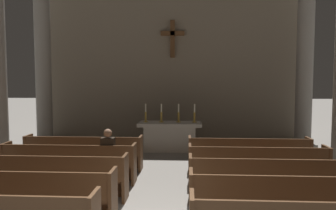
% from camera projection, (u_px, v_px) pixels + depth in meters
% --- Properties ---
extents(pew_left_row_2, '(3.22, 0.50, 0.95)m').
position_uv_depth(pew_left_row_2, '(23.00, 195.00, 5.76)').
color(pew_left_row_2, brown).
rests_on(pew_left_row_2, ground).
extents(pew_left_row_3, '(3.22, 0.50, 0.95)m').
position_uv_depth(pew_left_row_3, '(50.00, 176.00, 6.88)').
color(pew_left_row_3, brown).
rests_on(pew_left_row_3, ground).
extents(pew_left_row_4, '(3.22, 0.50, 0.95)m').
position_uv_depth(pew_left_row_4, '(69.00, 163.00, 8.01)').
color(pew_left_row_4, brown).
rests_on(pew_left_row_4, ground).
extents(pew_left_row_5, '(3.22, 0.50, 0.95)m').
position_uv_depth(pew_left_row_5, '(84.00, 153.00, 9.13)').
color(pew_left_row_5, brown).
rests_on(pew_left_row_5, ground).
extents(pew_right_row_2, '(3.22, 0.50, 0.95)m').
position_uv_depth(pew_right_row_2, '(286.00, 201.00, 5.50)').
color(pew_right_row_2, brown).
rests_on(pew_right_row_2, ground).
extents(pew_right_row_3, '(3.22, 0.50, 0.95)m').
position_uv_depth(pew_right_row_3, '(269.00, 180.00, 6.62)').
color(pew_right_row_3, brown).
rests_on(pew_right_row_3, ground).
extents(pew_right_row_4, '(3.22, 0.50, 0.95)m').
position_uv_depth(pew_right_row_4, '(257.00, 166.00, 7.75)').
color(pew_right_row_4, brown).
rests_on(pew_right_row_4, ground).
extents(pew_right_row_5, '(3.22, 0.50, 0.95)m').
position_uv_depth(pew_right_row_5, '(248.00, 155.00, 8.87)').
color(pew_right_row_5, brown).
rests_on(pew_right_row_5, ground).
extents(column_left_third, '(0.87, 0.87, 6.61)m').
position_uv_depth(column_left_third, '(43.00, 60.00, 12.34)').
color(column_left_third, gray).
rests_on(column_left_third, ground).
extents(column_right_third, '(0.87, 0.87, 6.61)m').
position_uv_depth(column_right_third, '(305.00, 59.00, 11.79)').
color(column_right_third, gray).
rests_on(column_right_third, ground).
extents(altar, '(2.20, 0.90, 1.01)m').
position_uv_depth(altar, '(170.00, 136.00, 11.56)').
color(altar, '#A8A399').
rests_on(altar, ground).
extents(candlestick_outer_left, '(0.16, 0.16, 0.64)m').
position_uv_depth(candlestick_outer_left, '(146.00, 116.00, 11.56)').
color(candlestick_outer_left, '#B79338').
rests_on(candlestick_outer_left, altar).
extents(candlestick_inner_left, '(0.16, 0.16, 0.64)m').
position_uv_depth(candlestick_inner_left, '(161.00, 116.00, 11.53)').
color(candlestick_inner_left, '#B79338').
rests_on(candlestick_inner_left, altar).
extents(candlestick_inner_right, '(0.16, 0.16, 0.64)m').
position_uv_depth(candlestick_inner_right, '(179.00, 116.00, 11.49)').
color(candlestick_inner_right, '#B79338').
rests_on(candlestick_inner_right, altar).
extents(candlestick_outer_right, '(0.16, 0.16, 0.64)m').
position_uv_depth(candlestick_outer_right, '(194.00, 117.00, 11.46)').
color(candlestick_outer_right, '#B79338').
rests_on(candlestick_outer_right, altar).
extents(apse_with_cross, '(10.48, 0.43, 7.49)m').
position_uv_depth(apse_with_cross, '(173.00, 49.00, 13.57)').
color(apse_with_cross, gray).
rests_on(apse_with_cross, ground).
extents(lone_worshipper, '(0.32, 0.43, 1.32)m').
position_uv_depth(lone_worshipper, '(109.00, 154.00, 7.97)').
color(lone_worshipper, '#26262B').
rests_on(lone_worshipper, ground).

